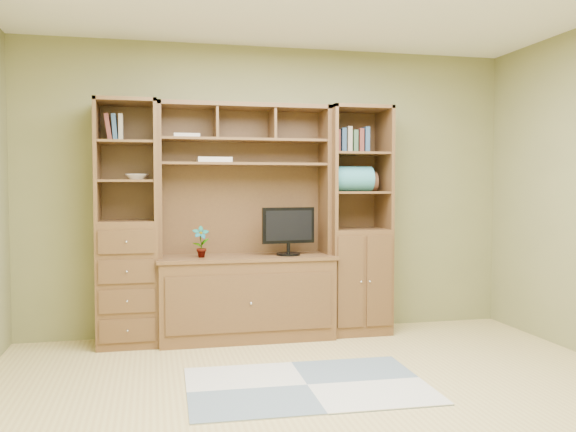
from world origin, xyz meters
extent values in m
cube|color=tan|center=(0.00, 0.00, 0.00)|extent=(4.60, 4.10, 0.04)
cube|color=olive|center=(0.00, 2.00, 1.30)|extent=(4.50, 0.04, 2.60)
cube|color=olive|center=(0.00, -2.00, 1.30)|extent=(4.50, 0.04, 2.60)
cube|color=#55371D|center=(-0.28, 1.73, 1.02)|extent=(1.54, 0.53, 2.05)
cube|color=#55371D|center=(-1.28, 1.77, 1.02)|extent=(0.50, 0.45, 2.05)
cube|color=#55371D|center=(0.74, 1.77, 1.02)|extent=(0.55, 0.45, 2.05)
cube|color=#949999|center=(-0.08, 0.39, 0.01)|extent=(1.62, 1.10, 0.01)
cube|color=black|center=(0.09, 1.70, 1.02)|extent=(0.49, 0.26, 0.58)
imported|color=#B45F3D|center=(-0.68, 1.70, 0.86)|extent=(0.14, 0.10, 0.27)
cube|color=beige|center=(-0.55, 1.82, 1.56)|extent=(0.29, 0.21, 0.04)
imported|color=white|center=(-1.20, 1.77, 1.41)|extent=(0.19, 0.19, 0.05)
cube|color=teal|center=(0.66, 1.73, 1.40)|extent=(0.39, 0.22, 0.22)
cube|color=brown|center=(0.79, 1.85, 1.38)|extent=(0.33, 0.18, 0.18)
camera|label=1|loc=(-1.08, -3.49, 1.33)|focal=38.00mm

